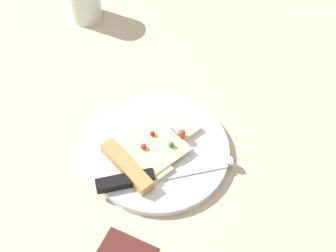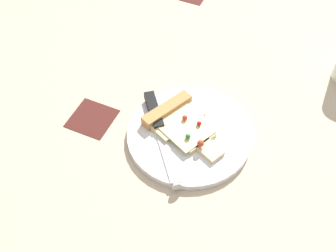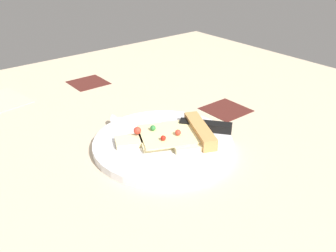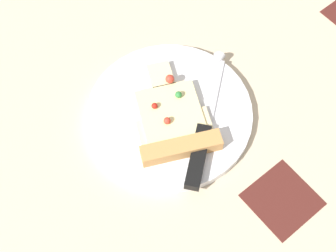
{
  "view_description": "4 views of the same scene",
  "coord_description": "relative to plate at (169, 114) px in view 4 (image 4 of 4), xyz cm",
  "views": [
    {
      "loc": [
        50.24,
        31.97,
        74.53
      ],
      "look_at": [
        1.5,
        8.85,
        3.55
      ],
      "focal_mm": 52.82,
      "sensor_mm": 36.0,
      "label": 1
    },
    {
      "loc": [
        -13.9,
        62.2,
        73.78
      ],
      "look_at": [
        9.23,
        10.9,
        4.19
      ],
      "focal_mm": 47.83,
      "sensor_mm": 36.0,
      "label": 2
    },
    {
      "loc": [
        -29.74,
        -36.41,
        34.65
      ],
      "look_at": [
        7.95,
        10.5,
        2.89
      ],
      "focal_mm": 38.65,
      "sensor_mm": 36.0,
      "label": 3
    },
    {
      "loc": [
        35.6,
        -15.99,
        69.1
      ],
      "look_at": [
        8.21,
        6.21,
        3.71
      ],
      "focal_mm": 54.2,
      "sensor_mm": 36.0,
      "label": 4
    }
  ],
  "objects": [
    {
      "name": "plate",
      "position": [
        0.0,
        0.0,
        0.0
      ],
      "size": [
        25.71,
        25.71,
        1.47
      ],
      "primitive_type": "cylinder",
      "color": "silver",
      "rests_on": "ground_plane"
    },
    {
      "name": "ground_plane",
      "position": [
        -5.43,
        -8.76,
        -2.24
      ],
      "size": [
        145.24,
        145.24,
        3.0
      ],
      "color": "#C6B293",
      "rests_on": "ground"
    },
    {
      "name": "knife",
      "position": [
        6.04,
        1.71,
        1.34
      ],
      "size": [
        16.6,
        20.08,
        2.45
      ],
      "rotation": [
        0.0,
        0.0,
        0.67
      ],
      "color": "silver",
      "rests_on": "plate"
    },
    {
      "name": "pizza_slice",
      "position": [
        2.32,
        -1.06,
        1.53
      ],
      "size": [
        19.07,
        14.79,
        2.68
      ],
      "rotation": [
        0.0,
        0.0,
        1.14
      ],
      "color": "beige",
      "rests_on": "plate"
    }
  ]
}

